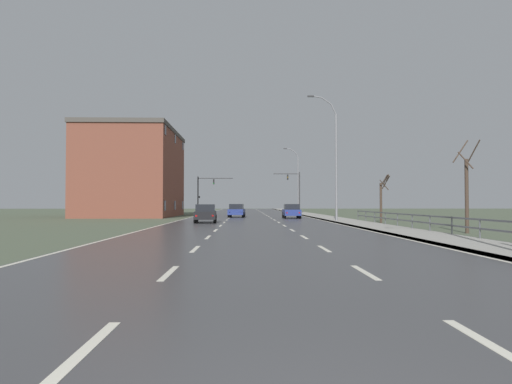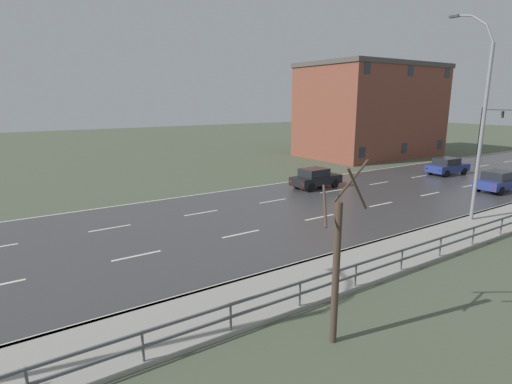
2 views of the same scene
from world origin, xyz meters
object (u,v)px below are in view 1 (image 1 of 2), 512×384
(street_lamp_midground, at_px, (334,160))
(brick_building, at_px, (134,173))
(car_far_right, at_px, (291,211))
(street_lamp_distant, at_px, (297,182))
(car_distant, at_px, (206,213))
(traffic_signal_left, at_px, (205,189))
(car_mid_centre, at_px, (237,211))
(traffic_signal_right, at_px, (295,187))

(street_lamp_midground, relative_size, brick_building, 0.69)
(street_lamp_midground, bearing_deg, car_far_right, 107.47)
(street_lamp_midground, xyz_separation_m, car_far_right, (-2.89, 9.18, -4.74))
(street_lamp_distant, bearing_deg, car_distant, -110.88)
(street_lamp_distant, distance_m, car_distant, 32.15)
(street_lamp_distant, distance_m, car_far_right, 19.75)
(street_lamp_midground, height_order, traffic_signal_left, street_lamp_midground)
(car_far_right, bearing_deg, street_lamp_midground, -71.71)
(car_mid_centre, distance_m, car_distant, 14.13)
(street_lamp_distant, relative_size, car_far_right, 2.47)
(car_mid_centre, height_order, car_distant, same)
(street_lamp_distant, relative_size, traffic_signal_left, 1.76)
(street_lamp_midground, distance_m, street_lamp_distant, 28.26)
(car_distant, xyz_separation_m, brick_building, (-10.72, 18.15, 4.65))
(car_far_right, height_order, brick_building, brick_building)
(car_mid_centre, relative_size, car_distant, 1.00)
(traffic_signal_right, relative_size, car_far_right, 1.57)
(car_distant, bearing_deg, brick_building, 117.69)
(traffic_signal_right, xyz_separation_m, traffic_signal_left, (-14.08, 0.41, -0.29))
(traffic_signal_right, distance_m, car_distant, 32.68)
(traffic_signal_right, height_order, traffic_signal_left, traffic_signal_right)
(car_mid_centre, bearing_deg, brick_building, 165.49)
(car_distant, bearing_deg, car_mid_centre, 77.48)
(traffic_signal_left, bearing_deg, brick_building, -121.31)
(car_distant, bearing_deg, street_lamp_midground, 4.80)
(car_distant, relative_size, brick_building, 0.25)
(street_lamp_distant, bearing_deg, traffic_signal_right, 106.00)
(traffic_signal_right, relative_size, traffic_signal_left, 1.12)
(street_lamp_midground, distance_m, car_distant, 12.39)
(street_lamp_distant, xyz_separation_m, car_distant, (-11.36, -29.79, -4.19))
(traffic_signal_right, bearing_deg, car_mid_centre, -117.86)
(street_lamp_distant, height_order, traffic_signal_right, street_lamp_distant)
(traffic_signal_left, relative_size, car_mid_centre, 1.38)
(traffic_signal_left, xyz_separation_m, car_mid_centre, (5.30, -17.02, -3.07))
(street_lamp_midground, distance_m, car_mid_centre, 16.02)
(traffic_signal_left, distance_m, car_distant, 31.23)
(street_lamp_distant, bearing_deg, car_far_right, -98.66)
(car_mid_centre, bearing_deg, street_lamp_distant, 63.83)
(traffic_signal_right, bearing_deg, street_lamp_midground, -89.61)
(traffic_signal_left, relative_size, brick_building, 0.35)
(brick_building, bearing_deg, street_lamp_midground, -36.99)
(brick_building, bearing_deg, street_lamp_distant, 27.79)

